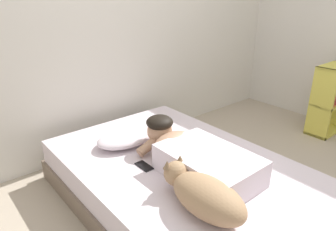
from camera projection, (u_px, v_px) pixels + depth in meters
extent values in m
plane|color=tan|center=(248.00, 212.00, 2.20)|extent=(12.26, 12.26, 0.00)
cube|color=silver|center=(121.00, 16.00, 2.84)|extent=(4.13, 0.10, 2.50)
cube|color=#726051|center=(185.00, 198.00, 2.23)|extent=(1.31, 2.10, 0.16)
cube|color=silver|center=(186.00, 177.00, 2.16)|extent=(1.27, 2.03, 0.19)
ellipsoid|color=silver|center=(128.00, 136.00, 2.43)|extent=(0.52, 0.32, 0.11)
cube|color=silver|center=(208.00, 165.00, 1.97)|extent=(0.42, 0.64, 0.18)
ellipsoid|color=tan|center=(174.00, 143.00, 2.20)|extent=(0.32, 0.20, 0.16)
sphere|color=tan|center=(160.00, 131.00, 2.30)|extent=(0.19, 0.19, 0.19)
ellipsoid|color=black|center=(160.00, 122.00, 2.27)|extent=(0.20, 0.20, 0.10)
cylinder|color=tan|center=(151.00, 144.00, 2.25)|extent=(0.23, 0.07, 0.14)
cylinder|color=tan|center=(172.00, 136.00, 2.37)|extent=(0.23, 0.07, 0.14)
ellipsoid|color=#9E7A56|center=(208.00, 197.00, 1.65)|extent=(0.26, 0.48, 0.20)
sphere|color=#9E7A56|center=(176.00, 173.00, 1.82)|extent=(0.15, 0.15, 0.15)
cone|color=#7E6145|center=(167.00, 165.00, 1.78)|extent=(0.05, 0.05, 0.05)
cone|color=#7E6145|center=(180.00, 159.00, 1.84)|extent=(0.05, 0.05, 0.05)
cylinder|color=white|center=(170.00, 138.00, 2.44)|extent=(0.09, 0.09, 0.07)
torus|color=white|center=(175.00, 136.00, 2.48)|extent=(0.05, 0.01, 0.05)
cube|color=black|center=(144.00, 166.00, 2.12)|extent=(0.07, 0.14, 0.01)
cube|color=#D8CC4C|center=(321.00, 104.00, 3.19)|extent=(0.03, 0.24, 0.75)
cube|color=#D8CC4C|center=(324.00, 130.00, 3.45)|extent=(0.45, 0.24, 0.03)
cube|color=#D8CC4C|center=(329.00, 103.00, 3.33)|extent=(0.45, 0.24, 0.03)
cube|color=#3866A5|center=(323.00, 99.00, 3.18)|extent=(0.03, 0.16, 0.15)
cube|color=#B23833|center=(325.00, 98.00, 3.21)|extent=(0.04, 0.20, 0.15)
cube|color=gold|center=(327.00, 97.00, 3.23)|extent=(0.03, 0.16, 0.14)
cube|color=#B23833|center=(329.00, 96.00, 3.26)|extent=(0.03, 0.20, 0.15)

